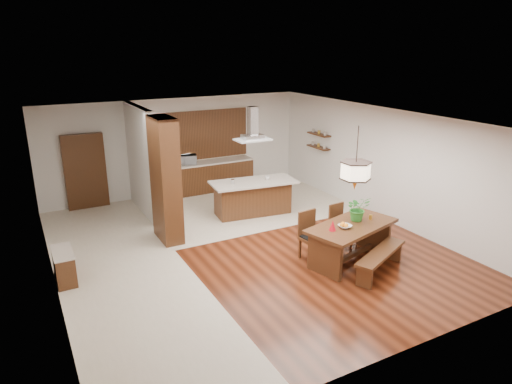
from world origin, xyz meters
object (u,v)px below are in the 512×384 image
dining_chair_left (313,236)px  kitchen_island (253,197)px  foliage_plant (358,208)px  microwave (188,159)px  dining_chair_right (341,226)px  fruit_bowl (345,226)px  hallway_console (64,266)px  dining_table (351,234)px  dining_bench (380,262)px  island_cup (267,178)px  range_hood (253,124)px  pendant_lantern (356,159)px

dining_chair_left → kitchen_island: 3.04m
foliage_plant → microwave: foliage_plant is taller
dining_chair_right → fruit_bowl: 1.06m
hallway_console → kitchen_island: size_ratio=0.37×
hallway_console → dining_table: dining_table is taller
fruit_bowl → microwave: bearing=100.7°
dining_bench → microwave: size_ratio=3.31×
dining_chair_right → island_cup: (-0.41, 2.69, 0.50)m
dining_table → microwave: 6.14m
range_hood → fruit_bowl: bearing=-86.3°
dining_table → pendant_lantern: 1.63m
pendant_lantern → microwave: size_ratio=2.61×
hallway_console → kitchen_island: kitchen_island is taller
fruit_bowl → island_cup: island_cup is taller
dining_table → dining_chair_left: dining_chair_left is taller
pendant_lantern → island_cup: size_ratio=10.79×
dining_bench → pendant_lantern: 2.14m
hallway_console → microwave: bearing=44.8°
kitchen_island → dining_chair_left: bearing=-86.1°
dining_table → foliage_plant: bearing=28.3°
kitchen_island → range_hood: 1.99m
dining_chair_left → dining_chair_right: bearing=9.0°
kitchen_island → dining_bench: bearing=-73.9°
fruit_bowl → kitchen_island: kitchen_island is taller
hallway_console → pendant_lantern: (5.43, -1.95, 1.93)m
range_hood → island_cup: (0.40, -0.08, -1.48)m
dining_chair_left → microwave: 5.58m
dining_table → dining_chair_right: bearing=66.0°
hallway_console → dining_chair_right: dining_chair_right is taller
dining_chair_left → kitchen_island: (0.17, 3.03, -0.04)m
hallway_console → island_cup: bearing=15.3°
dining_chair_left → microwave: microwave is taller
dining_table → hallway_console: bearing=160.2°
pendant_lantern → foliage_plant: (0.25, 0.13, -1.14)m
dining_bench → dining_chair_left: size_ratio=1.58×
kitchen_island → dining_table: bearing=-75.1°
dining_table → fruit_bowl: bearing=-162.3°
foliage_plant → kitchen_island: 3.49m
dining_chair_left → microwave: (-0.74, 5.51, 0.56)m
fruit_bowl → microwave: size_ratio=0.52×
dining_bench → kitchen_island: (-0.67, 4.19, 0.25)m
dining_chair_left → foliage_plant: 1.12m
range_hood → dining_chair_left: bearing=-93.1°
dining_table → dining_bench: size_ratio=1.33×
range_hood → microwave: bearing=110.2°
dining_bench → range_hood: range_hood is taller
hallway_console → island_cup: 5.59m
dining_chair_right → microwave: (-1.71, 5.24, 0.61)m
dining_chair_right → kitchen_island: (-0.81, 2.77, -0.00)m
fruit_bowl → kitchen_island: size_ratio=0.11×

